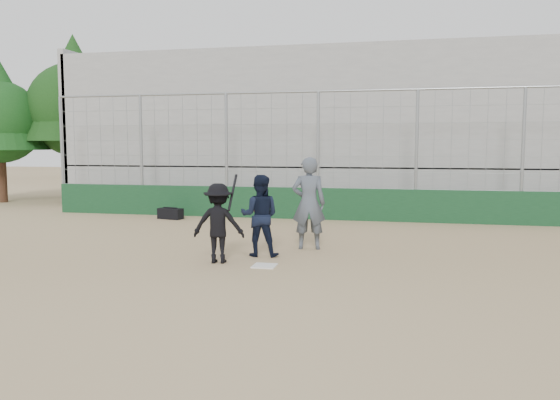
% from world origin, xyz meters
% --- Properties ---
extents(ground, '(90.00, 90.00, 0.00)m').
position_xyz_m(ground, '(0.00, 0.00, 0.00)').
color(ground, olive).
rests_on(ground, ground).
extents(home_plate, '(0.44, 0.44, 0.02)m').
position_xyz_m(home_plate, '(0.00, 0.00, 0.01)').
color(home_plate, white).
rests_on(home_plate, ground).
extents(backstop, '(18.10, 0.25, 4.04)m').
position_xyz_m(backstop, '(0.00, 7.00, 0.96)').
color(backstop, '#11381D').
rests_on(backstop, ground).
extents(bleachers, '(20.25, 6.70, 6.98)m').
position_xyz_m(bleachers, '(0.00, 11.95, 2.92)').
color(bleachers, gray).
rests_on(bleachers, ground).
extents(tree_left, '(4.48, 4.48, 7.00)m').
position_xyz_m(tree_left, '(-11.00, 11.00, 4.39)').
color(tree_left, '#3D2616').
rests_on(tree_left, ground).
extents(batter_at_plate, '(1.08, 0.79, 1.75)m').
position_xyz_m(batter_at_plate, '(-0.97, 0.16, 0.79)').
color(batter_at_plate, black).
rests_on(batter_at_plate, ground).
extents(catcher_crouched, '(0.85, 0.68, 1.16)m').
position_xyz_m(catcher_crouched, '(-0.33, 0.93, 0.58)').
color(catcher_crouched, black).
rests_on(catcher_crouched, ground).
extents(umpire, '(0.82, 0.60, 1.86)m').
position_xyz_m(umpire, '(0.53, 1.97, 0.93)').
color(umpire, '#4A525E').
rests_on(umpire, ground).
extents(equipment_bag, '(0.85, 0.51, 0.38)m').
position_xyz_m(equipment_bag, '(-4.58, 6.06, 0.17)').
color(equipment_bag, black).
rests_on(equipment_bag, ground).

